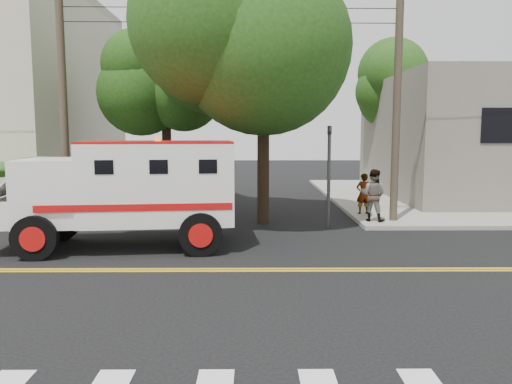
{
  "coord_description": "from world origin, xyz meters",
  "views": [
    {
      "loc": [
        1.11,
        -11.93,
        3.35
      ],
      "look_at": [
        1.21,
        2.82,
        1.6
      ],
      "focal_mm": 35.0,
      "sensor_mm": 36.0,
      "label": 1
    }
  ],
  "objects": [
    {
      "name": "ground",
      "position": [
        0.0,
        0.0,
        0.0
      ],
      "size": [
        100.0,
        100.0,
        0.0
      ],
      "primitive_type": "plane",
      "color": "black",
      "rests_on": "ground"
    },
    {
      "name": "sidewalk_ne",
      "position": [
        13.5,
        13.5,
        0.07
      ],
      "size": [
        17.0,
        17.0,
        0.15
      ],
      "primitive_type": "cube",
      "color": "gray",
      "rests_on": "ground"
    },
    {
      "name": "utility_pole_left",
      "position": [
        -5.6,
        6.0,
        4.5
      ],
      "size": [
        0.28,
        0.28,
        9.0
      ],
      "primitive_type": "cylinder",
      "color": "#382D23",
      "rests_on": "ground"
    },
    {
      "name": "utility_pole_right",
      "position": [
        6.3,
        6.2,
        4.5
      ],
      "size": [
        0.28,
        0.28,
        9.0
      ],
      "primitive_type": "cylinder",
      "color": "#382D23",
      "rests_on": "ground"
    },
    {
      "name": "tree_main",
      "position": [
        1.94,
        6.21,
        7.2
      ],
      "size": [
        6.08,
        5.7,
        9.85
      ],
      "color": "black",
      "rests_on": "ground"
    },
    {
      "name": "tree_left",
      "position": [
        -2.68,
        11.79,
        5.73
      ],
      "size": [
        4.48,
        4.2,
        7.7
      ],
      "color": "black",
      "rests_on": "ground"
    },
    {
      "name": "tree_right",
      "position": [
        8.84,
        15.77,
        6.09
      ],
      "size": [
        4.8,
        4.5,
        8.2
      ],
      "color": "black",
      "rests_on": "ground"
    },
    {
      "name": "traffic_signal",
      "position": [
        3.8,
        5.6,
        2.23
      ],
      "size": [
        0.15,
        0.18,
        3.6
      ],
      "color": "#3F3F42",
      "rests_on": "ground"
    },
    {
      "name": "accessibility_sign",
      "position": [
        -6.2,
        6.17,
        1.37
      ],
      "size": [
        0.45,
        0.1,
        2.02
      ],
      "color": "#3F3F42",
      "rests_on": "ground"
    },
    {
      "name": "palm_planter",
      "position": [
        -7.44,
        6.62,
        1.65
      ],
      "size": [
        3.52,
        2.63,
        2.36
      ],
      "color": "#1E3314",
      "rests_on": "sidewalk_nw"
    },
    {
      "name": "armored_truck",
      "position": [
        -2.52,
        2.47,
        1.77
      ],
      "size": [
        7.07,
        3.34,
        3.12
      ],
      "rotation": [
        0.0,
        0.0,
        0.1
      ],
      "color": "white",
      "rests_on": "ground"
    },
    {
      "name": "pedestrian_a",
      "position": [
        5.5,
        7.68,
        0.96
      ],
      "size": [
        0.64,
        0.48,
        1.61
      ],
      "primitive_type": "imported",
      "rotation": [
        0.0,
        0.0,
        3.31
      ],
      "color": "gray",
      "rests_on": "sidewalk_ne"
    },
    {
      "name": "pedestrian_b",
      "position": [
        5.5,
        6.04,
        1.1
      ],
      "size": [
        1.16,
        1.08,
        1.9
      ],
      "primitive_type": "imported",
      "rotation": [
        0.0,
        0.0,
        2.62
      ],
      "color": "gray",
      "rests_on": "sidewalk_ne"
    }
  ]
}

